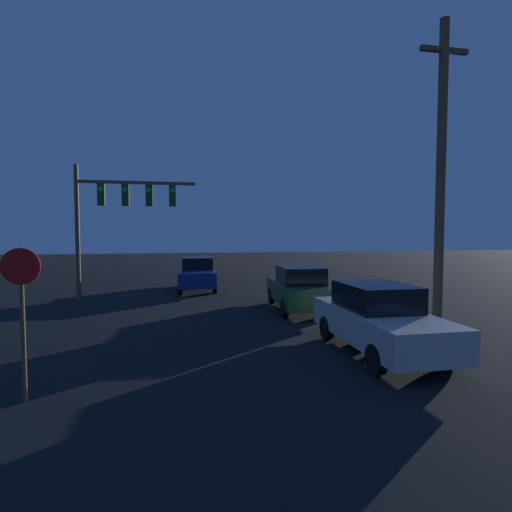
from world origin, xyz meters
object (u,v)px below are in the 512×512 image
at_px(traffic_signal_mast, 118,206).
at_px(stop_sign, 22,298).
at_px(car_far, 198,273).
at_px(car_near, 379,319).
at_px(car_mid, 299,288).
at_px(utility_pole, 441,170).

xyz_separation_m(traffic_signal_mast, stop_sign, (-0.14, -10.16, -2.15)).
bearing_deg(car_far, traffic_signal_mast, 40.09).
xyz_separation_m(car_near, car_far, (-3.57, 11.28, 0.00)).
relative_size(car_far, traffic_signal_mast, 0.79).
bearing_deg(stop_sign, car_near, 10.97).
bearing_deg(car_near, car_mid, -86.71).
bearing_deg(car_mid, car_far, 123.07).
bearing_deg(car_near, traffic_signal_mast, -51.30).
distance_m(traffic_signal_mast, utility_pole, 12.06).
bearing_deg(car_far, stop_sign, 78.09).
distance_m(car_near, utility_pole, 5.46).
distance_m(car_mid, car_far, 6.85).
relative_size(traffic_signal_mast, utility_pole, 0.61).
bearing_deg(car_near, stop_sign, 11.35).
distance_m(car_near, traffic_signal_mast, 11.62).
bearing_deg(traffic_signal_mast, stop_sign, -90.78).
distance_m(car_far, utility_pole, 11.92).
height_order(traffic_signal_mast, utility_pole, utility_pole).
height_order(car_far, utility_pole, utility_pole).
height_order(car_mid, traffic_signal_mast, traffic_signal_mast).
xyz_separation_m(car_near, stop_sign, (-7.08, -1.37, 0.93)).
height_order(car_mid, utility_pole, utility_pole).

